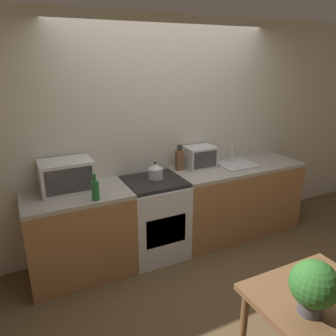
% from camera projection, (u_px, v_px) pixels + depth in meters
% --- Properties ---
extents(ground_plane, '(16.00, 16.00, 0.00)m').
position_uv_depth(ground_plane, '(214.00, 285.00, 3.28)').
color(ground_plane, brown).
extents(wall_back, '(10.00, 0.06, 2.60)m').
position_uv_depth(wall_back, '(165.00, 135.00, 3.82)').
color(wall_back, beige).
rests_on(wall_back, ground_plane).
extents(counter_left_run, '(1.03, 0.62, 0.90)m').
position_uv_depth(counter_left_run, '(80.00, 234.00, 3.33)').
color(counter_left_run, olive).
rests_on(counter_left_run, ground_plane).
extents(counter_right_run, '(1.63, 0.62, 0.90)m').
position_uv_depth(counter_right_run, '(236.00, 199.00, 4.15)').
color(counter_right_run, olive).
rests_on(counter_right_run, ground_plane).
extents(stove_range, '(0.63, 0.62, 0.90)m').
position_uv_depth(stove_range, '(154.00, 218.00, 3.68)').
color(stove_range, silver).
rests_on(stove_range, ground_plane).
extents(kettle, '(0.16, 0.16, 0.19)m').
position_uv_depth(kettle, '(155.00, 171.00, 3.56)').
color(kettle, '#B7B7BC').
rests_on(kettle, stove_range).
extents(microwave, '(0.50, 0.34, 0.31)m').
position_uv_depth(microwave, '(66.00, 176.00, 3.21)').
color(microwave, silver).
rests_on(microwave, counter_left_run).
extents(bottle, '(0.07, 0.07, 0.25)m').
position_uv_depth(bottle, '(95.00, 190.00, 3.02)').
color(bottle, '#1E662D').
rests_on(bottle, counter_left_run).
extents(knife_block, '(0.08, 0.07, 0.30)m').
position_uv_depth(knife_block, '(179.00, 160.00, 3.82)').
color(knife_block, brown).
rests_on(knife_block, counter_right_run).
extents(toaster_oven, '(0.35, 0.25, 0.25)m').
position_uv_depth(toaster_oven, '(200.00, 157.00, 3.91)').
color(toaster_oven, silver).
rests_on(toaster_oven, counter_right_run).
extents(sink_basin, '(0.44, 0.36, 0.24)m').
position_uv_depth(sink_basin, '(237.00, 164.00, 4.00)').
color(sink_basin, silver).
rests_on(sink_basin, counter_right_run).
extents(dining_table, '(0.79, 0.76, 0.77)m').
position_uv_depth(dining_table, '(324.00, 317.00, 1.99)').
color(dining_table, brown).
rests_on(dining_table, ground_plane).
extents(potted_plant, '(0.27, 0.27, 0.33)m').
position_uv_depth(potted_plant, '(314.00, 286.00, 1.82)').
color(potted_plant, '#424247').
rests_on(potted_plant, dining_table).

